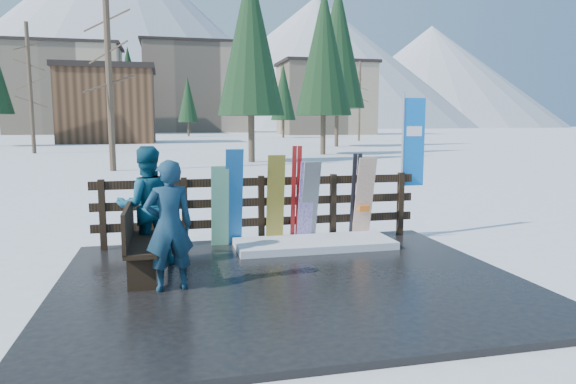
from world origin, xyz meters
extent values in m
plane|color=white|center=(0.00, 0.00, 0.00)|extent=(700.00, 700.00, 0.00)
cube|color=black|center=(0.00, 0.00, 0.04)|extent=(6.00, 5.00, 0.08)
cube|color=black|center=(-2.60, 2.20, 0.66)|extent=(0.10, 0.10, 1.15)
cube|color=black|center=(-1.30, 2.20, 0.66)|extent=(0.10, 0.10, 1.15)
cube|color=black|center=(0.00, 2.20, 0.66)|extent=(0.10, 0.10, 1.15)
cube|color=black|center=(1.30, 2.20, 0.66)|extent=(0.10, 0.10, 1.15)
cube|color=black|center=(2.60, 2.20, 0.66)|extent=(0.10, 0.10, 1.15)
cube|color=black|center=(0.00, 2.20, 0.43)|extent=(5.60, 0.05, 0.14)
cube|color=black|center=(0.00, 2.20, 0.78)|extent=(5.60, 0.05, 0.14)
cube|color=black|center=(0.00, 2.20, 1.13)|extent=(5.60, 0.05, 0.14)
cube|color=white|center=(0.78, 1.60, 0.14)|extent=(2.60, 1.00, 0.12)
cube|color=black|center=(-1.90, 0.53, 0.53)|extent=(0.40, 1.50, 0.06)
cube|color=black|center=(-1.90, -0.07, 0.30)|extent=(0.34, 0.06, 0.45)
cube|color=black|center=(-1.90, 1.13, 0.30)|extent=(0.34, 0.06, 0.45)
cube|color=black|center=(-2.08, 0.53, 0.80)|extent=(0.05, 1.50, 0.50)
cube|color=blue|center=(-0.50, 1.98, 0.90)|extent=(0.29, 0.42, 1.63)
cube|color=silver|center=(-0.73, 1.98, 0.76)|extent=(0.29, 0.28, 1.36)
cube|color=yellow|center=(0.20, 1.98, 0.84)|extent=(0.30, 0.26, 1.52)
cube|color=silver|center=(0.74, 1.98, 0.78)|extent=(0.26, 0.36, 1.41)
cube|color=black|center=(0.81, 1.98, 0.78)|extent=(0.29, 0.39, 1.41)
cube|color=white|center=(1.80, 1.98, 0.81)|extent=(0.32, 0.35, 1.46)
cube|color=#AB1615|center=(0.53, 2.05, 0.91)|extent=(0.07, 0.19, 1.67)
cube|color=#AB1615|center=(0.62, 2.05, 0.91)|extent=(0.07, 0.19, 1.67)
cube|color=black|center=(1.62, 2.05, 0.84)|extent=(0.08, 0.19, 1.53)
cube|color=black|center=(1.71, 2.05, 0.84)|extent=(0.08, 0.19, 1.53)
cylinder|color=silver|center=(2.63, 2.25, 1.38)|extent=(0.04, 0.04, 2.60)
cube|color=blue|center=(2.85, 2.25, 1.78)|extent=(0.42, 0.02, 1.60)
imported|color=#1B4759|center=(-1.55, -0.12, 0.88)|extent=(0.65, 0.48, 1.61)
imported|color=navy|center=(-1.87, 1.16, 0.94)|extent=(0.93, 0.78, 1.72)
cube|color=tan|center=(-22.00, 110.00, 9.00)|extent=(22.00, 14.00, 18.00)
cube|color=black|center=(-22.00, 110.00, 18.30)|extent=(23.10, 14.70, 0.60)
cube|color=gray|center=(6.00, 130.00, 11.00)|extent=(26.00, 16.00, 22.00)
cube|color=black|center=(6.00, 130.00, 22.30)|extent=(27.30, 16.80, 0.60)
cube|color=tan|center=(30.00, 95.00, 7.00)|extent=(18.00, 12.00, 14.00)
cube|color=black|center=(30.00, 95.00, 14.30)|extent=(18.90, 12.60, 0.60)
cube|color=brown|center=(-8.00, 55.00, 4.00)|extent=(10.00, 8.00, 8.00)
cube|color=black|center=(-8.00, 55.00, 8.30)|extent=(10.50, 8.40, 0.60)
cylinder|color=#382B1E|center=(-4.00, 18.00, 4.86)|extent=(0.28, 0.28, 9.72)
cone|color=black|center=(3.00, 22.00, 5.16)|extent=(3.72, 3.72, 10.33)
cone|color=black|center=(9.00, 28.00, 5.42)|extent=(3.90, 3.90, 10.84)
cylinder|color=#382B1E|center=(-11.00, 34.00, 4.63)|extent=(0.28, 0.28, 9.25)
cone|color=black|center=(14.00, 40.00, 7.18)|extent=(5.17, 5.17, 14.37)
cylinder|color=#382B1E|center=(22.00, 55.00, 4.91)|extent=(0.28, 0.28, 9.83)
cone|color=black|center=(-6.00, 60.00, 5.47)|extent=(3.94, 3.94, 10.93)
cone|color=black|center=(16.00, 72.00, 5.42)|extent=(3.90, 3.90, 10.83)
cone|color=black|center=(2.00, 85.00, 4.88)|extent=(3.52, 3.52, 9.77)
cone|color=white|center=(-30.00, 340.00, 60.00)|extent=(260.00, 260.00, 120.00)
cone|color=white|center=(90.00, 310.00, 40.00)|extent=(200.00, 200.00, 80.00)
cone|color=white|center=(180.00, 330.00, 35.00)|extent=(180.00, 180.00, 70.00)
camera|label=1|loc=(-1.54, -6.41, 2.11)|focal=32.00mm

